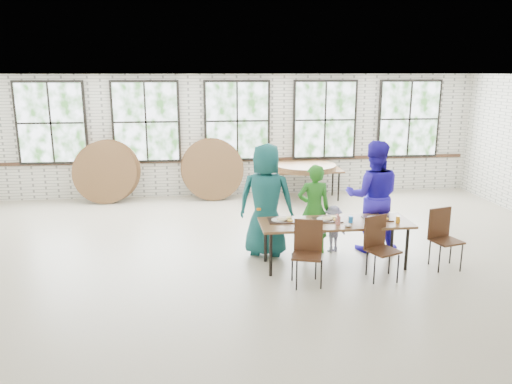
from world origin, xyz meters
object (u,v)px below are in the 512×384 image
at_px(chair_near_right, 379,242).
at_px(chair_near_left, 308,247).
at_px(storage_table, 305,172).
at_px(dining_table, 335,225).

bearing_deg(chair_near_right, chair_near_left, 159.98).
relative_size(chair_near_left, storage_table, 0.53).
distance_m(chair_near_left, chair_near_right, 1.11).
relative_size(dining_table, chair_near_left, 2.53).
bearing_deg(chair_near_right, dining_table, 112.01).
bearing_deg(dining_table, chair_near_right, -44.25).
relative_size(dining_table, chair_near_right, 2.53).
relative_size(dining_table, storage_table, 1.33).
relative_size(chair_near_left, chair_near_right, 1.00).
bearing_deg(dining_table, chair_near_left, -134.24).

